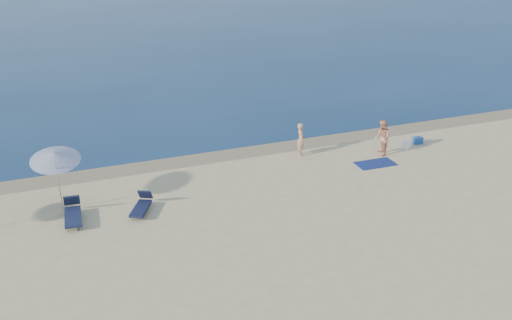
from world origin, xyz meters
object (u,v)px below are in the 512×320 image
Objects in this scene: umbrella_near at (55,156)px; blue_cooler at (418,140)px; person_left at (301,139)px; person_right at (382,138)px.

blue_cooler is at bearing 11.67° from umbrella_near.
person_left is 6.22m from blue_cooler.
umbrella_near reaches higher than blue_cooler.
blue_cooler is (2.52, 0.64, -0.70)m from person_right.
person_right is (3.62, -1.40, 0.06)m from person_left.
person_right is 0.67× the size of umbrella_near.
person_left is 0.62× the size of umbrella_near.
person_right is 2.69m from blue_cooler.
person_left reaches higher than blue_cooler.
umbrella_near is (-17.43, -0.70, 2.01)m from blue_cooler.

